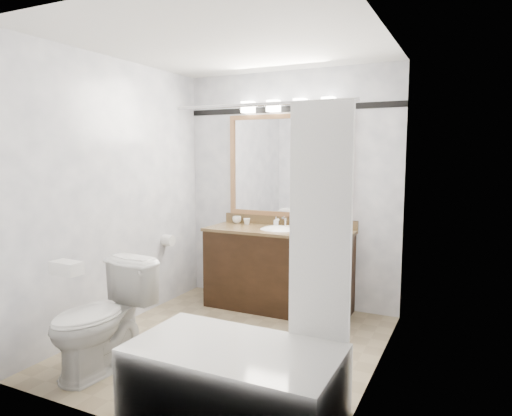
# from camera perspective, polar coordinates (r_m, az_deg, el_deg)

# --- Properties ---
(room) EXTENTS (2.42, 2.62, 2.52)m
(room) POSITION_cam_1_polar(r_m,az_deg,el_deg) (3.77, -3.21, 1.01)
(room) COLOR gray
(room) RESTS_ON ground
(vanity) EXTENTS (1.53, 0.58, 0.97)m
(vanity) POSITION_cam_1_polar(r_m,az_deg,el_deg) (4.81, 2.78, -7.48)
(vanity) COLOR black
(vanity) RESTS_ON ground
(mirror) EXTENTS (1.40, 0.04, 1.10)m
(mirror) POSITION_cam_1_polar(r_m,az_deg,el_deg) (4.91, 4.07, 5.28)
(mirror) COLOR #AD7A4E
(mirror) RESTS_ON room
(vanity_light_bar) EXTENTS (1.02, 0.14, 0.12)m
(vanity_light_bar) POSITION_cam_1_polar(r_m,az_deg,el_deg) (4.89, 3.89, 12.71)
(vanity_light_bar) COLOR silver
(vanity_light_bar) RESTS_ON room
(accent_stripe) EXTENTS (2.40, 0.01, 0.06)m
(accent_stripe) POSITION_cam_1_polar(r_m,az_deg,el_deg) (4.94, 4.18, 12.25)
(accent_stripe) COLOR black
(accent_stripe) RESTS_ON room
(bathtub) EXTENTS (1.30, 0.75, 1.96)m
(bathtub) POSITION_cam_1_polar(r_m,az_deg,el_deg) (3.01, -2.10, -19.80)
(bathtub) COLOR white
(bathtub) RESTS_ON ground
(tp_roll) EXTENTS (0.11, 0.12, 0.12)m
(tp_roll) POSITION_cam_1_polar(r_m,az_deg,el_deg) (5.02, -10.92, -4.00)
(tp_roll) COLOR white
(tp_roll) RESTS_ON room
(toilet) EXTENTS (0.55, 0.85, 0.82)m
(toilet) POSITION_cam_1_polar(r_m,az_deg,el_deg) (3.69, -18.78, -12.90)
(toilet) COLOR white
(toilet) RESTS_ON ground
(tissue_box) EXTENTS (0.22, 0.13, 0.09)m
(tissue_box) POSITION_cam_1_polar(r_m,az_deg,el_deg) (3.37, -22.61, -6.92)
(tissue_box) COLOR white
(tissue_box) RESTS_ON toilet
(coffee_maker) EXTENTS (0.18, 0.23, 0.35)m
(coffee_maker) POSITION_cam_1_polar(r_m,az_deg,el_deg) (4.50, 9.09, -0.90)
(coffee_maker) COLOR black
(coffee_maker) RESTS_ON vanity
(cup_left) EXTENTS (0.12, 0.12, 0.08)m
(cup_left) POSITION_cam_1_polar(r_m,az_deg,el_deg) (5.15, -2.41, -1.47)
(cup_left) COLOR white
(cup_left) RESTS_ON vanity
(cup_right) EXTENTS (0.09, 0.09, 0.07)m
(cup_right) POSITION_cam_1_polar(r_m,az_deg,el_deg) (5.03, -1.16, -1.70)
(cup_right) COLOR white
(cup_right) RESTS_ON vanity
(soap_bottle_a) EXTENTS (0.06, 0.07, 0.11)m
(soap_bottle_a) POSITION_cam_1_polar(r_m,az_deg,el_deg) (4.88, 2.51, -1.74)
(soap_bottle_a) COLOR white
(soap_bottle_a) RESTS_ON vanity
(soap_bottle_b) EXTENTS (0.08, 0.08, 0.08)m
(soap_bottle_b) POSITION_cam_1_polar(r_m,az_deg,el_deg) (4.76, 6.04, -2.18)
(soap_bottle_b) COLOR white
(soap_bottle_b) RESTS_ON vanity
(soap_bar) EXTENTS (0.09, 0.06, 0.03)m
(soap_bar) POSITION_cam_1_polar(r_m,az_deg,el_deg) (4.80, 4.26, -2.39)
(soap_bar) COLOR beige
(soap_bar) RESTS_ON vanity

